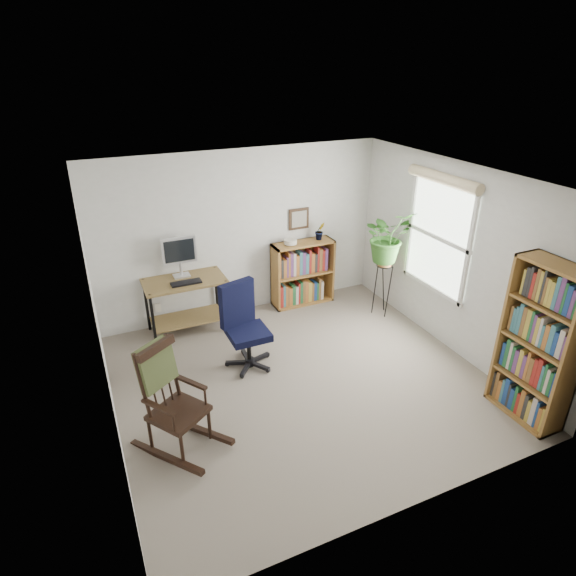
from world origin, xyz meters
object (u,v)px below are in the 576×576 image
office_chair (248,327)px  low_bookshelf (303,273)px  rocking_chair (177,400)px  desk (187,306)px  tall_bookshelf (539,344)px

office_chair → low_bookshelf: (1.35, 1.27, -0.05)m
rocking_chair → low_bookshelf: rocking_chair is taller
office_chair → low_bookshelf: office_chair is taller
desk → rocking_chair: rocking_chair is taller
low_bookshelf → tall_bookshelf: size_ratio=0.57×
desk → low_bookshelf: low_bookshelf is taller
desk → tall_bookshelf: tall_bookshelf is taller
office_chair → rocking_chair: size_ratio=0.96×
desk → rocking_chair: size_ratio=0.95×
office_chair → desk: bearing=97.6°
desk → tall_bookshelf: (2.87, -3.21, 0.49)m
office_chair → low_bookshelf: 1.86m
rocking_chair → low_bookshelf: (2.44, 2.30, -0.07)m
rocking_chair → tall_bookshelf: (3.47, -1.03, 0.31)m
desk → office_chair: (0.48, -1.15, 0.16)m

